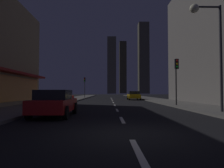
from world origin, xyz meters
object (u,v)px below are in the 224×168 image
at_px(car_parked_far, 134,95).
at_px(traffic_light_near_right, 176,71).
at_px(street_lamp_right, 207,31).
at_px(car_parked_near, 55,103).
at_px(fire_hydrant_far_left, 73,98).
at_px(traffic_light_far_left, 85,83).

xyz_separation_m(car_parked_far, traffic_light_near_right, (1.90, -15.79, 2.45)).
bearing_deg(street_lamp_right, car_parked_near, -173.93).
xyz_separation_m(fire_hydrant_far_left, traffic_light_near_right, (11.40, -12.54, 2.74)).
xyz_separation_m(car_parked_near, traffic_light_near_right, (9.10, 7.03, 2.45)).
distance_m(car_parked_far, street_lamp_right, 22.36).
relative_size(car_parked_far, fire_hydrant_far_left, 6.48).
relative_size(fire_hydrant_far_left, traffic_light_far_left, 0.16).
bearing_deg(car_parked_far, fire_hydrant_far_left, -161.10).
height_order(fire_hydrant_far_left, street_lamp_right, street_lamp_right).
relative_size(fire_hydrant_far_left, traffic_light_near_right, 0.16).
distance_m(car_parked_near, traffic_light_near_right, 11.75).
relative_size(fire_hydrant_far_left, street_lamp_right, 0.10).
xyz_separation_m(car_parked_near, car_parked_far, (7.20, 22.82, 0.00)).
distance_m(fire_hydrant_far_left, traffic_light_near_right, 17.16).
bearing_deg(traffic_light_near_right, car_parked_near, -142.33).
xyz_separation_m(traffic_light_near_right, street_lamp_right, (-0.12, -6.07, 1.87)).
height_order(car_parked_far, fire_hydrant_far_left, car_parked_far).
bearing_deg(fire_hydrant_far_left, traffic_light_near_right, -47.72).
bearing_deg(traffic_light_near_right, street_lamp_right, -91.13).
xyz_separation_m(car_parked_near, fire_hydrant_far_left, (-2.30, 19.56, -0.29)).
bearing_deg(fire_hydrant_far_left, traffic_light_far_left, 88.06).
xyz_separation_m(car_parked_near, traffic_light_far_left, (-1.90, 31.36, 2.45)).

